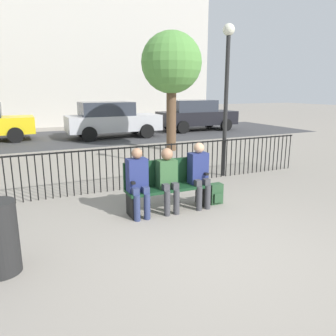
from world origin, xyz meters
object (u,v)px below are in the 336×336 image
object	(u,v)px
backpack	(216,194)
parked_car_2	(196,115)
seated_person_0	(138,179)
parked_car_1	(111,119)
seated_person_2	(199,172)
tree_1	(171,64)
lamp_post	(227,78)
park_bench	(166,184)
seated_person_1	(168,177)

from	to	relation	value
backpack	parked_car_2	distance (m)	11.79
seated_person_0	parked_car_1	xyz separation A→B (m)	(2.17, 9.69, 0.17)
parked_car_1	parked_car_2	distance (m)	4.90
seated_person_0	seated_person_2	xyz separation A→B (m)	(1.20, 0.00, 0.01)
tree_1	seated_person_0	bearing A→B (deg)	-120.24
seated_person_0	parked_car_2	world-z (taller)	parked_car_2
seated_person_0	backpack	bearing A→B (deg)	0.38
backpack	tree_1	size ratio (longest dim) A/B	0.10
seated_person_0	tree_1	distance (m)	6.88
parked_car_2	lamp_post	bearing A→B (deg)	-115.11
park_bench	backpack	size ratio (longest dim) A/B	3.87
park_bench	backpack	bearing A→B (deg)	-6.64
seated_person_1	lamp_post	size ratio (longest dim) A/B	0.32
seated_person_1	seated_person_2	size ratio (longest dim) A/B	0.95
seated_person_1	backpack	distance (m)	1.12
seated_person_1	seated_person_2	distance (m)	0.64
backpack	seated_person_2	bearing A→B (deg)	-178.50
park_bench	seated_person_0	size ratio (longest dim) A/B	1.27
park_bench	tree_1	distance (m)	6.59
park_bench	seated_person_0	distance (m)	0.62
seated_person_1	lamp_post	world-z (taller)	lamp_post
seated_person_0	tree_1	xyz separation A→B (m)	(3.26, 5.59, 2.34)
parked_car_2	parked_car_1	bearing A→B (deg)	-171.04
seated_person_1	tree_1	bearing A→B (deg)	64.19
parked_car_2	tree_1	bearing A→B (deg)	-127.61
park_bench	lamp_post	world-z (taller)	lamp_post
park_bench	lamp_post	size ratio (longest dim) A/B	0.42
parked_car_1	park_bench	bearing A→B (deg)	-99.40
tree_1	parked_car_2	bearing A→B (deg)	52.39
park_bench	seated_person_2	size ratio (longest dim) A/B	1.26
parked_car_1	parked_car_2	xyz separation A→B (m)	(4.84, 0.76, 0.00)
parked_car_2	park_bench	bearing A→B (deg)	-121.88
park_bench	parked_car_1	bearing A→B (deg)	80.60
seated_person_0	seated_person_1	size ratio (longest dim) A/B	1.04
seated_person_1	parked_car_1	bearing A→B (deg)	80.56
seated_person_0	parked_car_1	distance (m)	9.93
parked_car_2	backpack	bearing A→B (deg)	-117.47
backpack	lamp_post	world-z (taller)	lamp_post
seated_person_1	tree_1	world-z (taller)	tree_1
lamp_post	seated_person_1	bearing A→B (deg)	-143.56
seated_person_0	parked_car_1	bearing A→B (deg)	77.40
park_bench	parked_car_1	xyz separation A→B (m)	(1.58, 9.57, 0.36)
seated_person_1	seated_person_2	bearing A→B (deg)	0.29
seated_person_1	seated_person_0	bearing A→B (deg)	179.72
lamp_post	tree_1	bearing A→B (deg)	85.07
park_bench	seated_person_0	xyz separation A→B (m)	(-0.58, -0.13, 0.18)
seated_person_1	lamp_post	bearing A→B (deg)	36.44
seated_person_2	parked_car_1	size ratio (longest dim) A/B	0.29
seated_person_0	seated_person_2	world-z (taller)	seated_person_2
seated_person_0	parked_car_1	size ratio (longest dim) A/B	0.29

